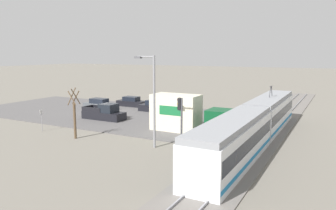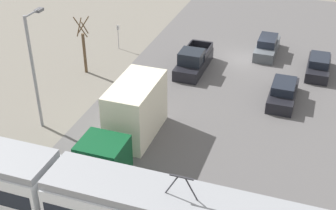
{
  "view_description": "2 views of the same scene",
  "coord_description": "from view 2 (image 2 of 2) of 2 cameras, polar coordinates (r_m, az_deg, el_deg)",
  "views": [
    {
      "loc": [
        34.54,
        28.56,
        8.03
      ],
      "look_at": [
        5.72,
        13.18,
        2.85
      ],
      "focal_mm": 35.0,
      "sensor_mm": 36.0,
      "label": 1
    },
    {
      "loc": [
        -5.75,
        36.96,
        17.66
      ],
      "look_at": [
        2.46,
        13.3,
        2.54
      ],
      "focal_mm": 50.0,
      "sensor_mm": 36.0,
      "label": 2
    }
  ],
  "objects": [
    {
      "name": "ground_plane",
      "position": [
        41.36,
        9.34,
        5.41
      ],
      "size": [
        320.0,
        320.0,
        0.0
      ],
      "primitive_type": "plane",
      "color": "slate"
    },
    {
      "name": "road_surface",
      "position": [
        41.34,
        9.35,
        5.46
      ],
      "size": [
        18.0,
        37.01,
        0.08
      ],
      "color": "#565454",
      "rests_on": "ground"
    },
    {
      "name": "light_rail_tram",
      "position": [
        24.66,
        -13.81,
        -10.28
      ],
      "size": [
        26.68,
        2.83,
        4.49
      ],
      "color": "white",
      "rests_on": "ground"
    },
    {
      "name": "box_truck",
      "position": [
        29.23,
        -4.81,
        -1.86
      ],
      "size": [
        2.59,
        8.45,
        3.73
      ],
      "color": "#0C4723",
      "rests_on": "ground"
    },
    {
      "name": "pickup_truck",
      "position": [
        38.75,
        3.11,
        5.3
      ],
      "size": [
        2.0,
        5.37,
        1.94
      ],
      "color": "black",
      "rests_on": "ground"
    },
    {
      "name": "sedan_car_0",
      "position": [
        40.16,
        17.87,
        4.53
      ],
      "size": [
        1.77,
        4.44,
        1.46
      ],
      "color": "black",
      "rests_on": "ground"
    },
    {
      "name": "sedan_car_1",
      "position": [
        42.55,
        11.98,
        6.97
      ],
      "size": [
        1.72,
        4.66,
        1.57
      ],
      "color": "#4C5156",
      "rests_on": "ground"
    },
    {
      "name": "sedan_car_2",
      "position": [
        35.29,
        13.85,
        1.44
      ],
      "size": [
        1.86,
        4.58,
        1.54
      ],
      "rotation": [
        0.0,
        0.0,
        3.14
      ],
      "color": "black",
      "rests_on": "ground"
    },
    {
      "name": "street_tree",
      "position": [
        38.46,
        -10.2,
        6.9
      ],
      "size": [
        1.14,
        0.95,
        4.83
      ],
      "color": "brown",
      "rests_on": "ground"
    },
    {
      "name": "street_lamp_near_crossing",
      "position": [
        30.95,
        -15.98,
        4.8
      ],
      "size": [
        0.36,
        1.95,
        7.86
      ],
      "color": "gray",
      "rests_on": "ground"
    },
    {
      "name": "no_parking_sign",
      "position": [
        42.75,
        -6.1,
        8.55
      ],
      "size": [
        0.32,
        0.08,
        2.26
      ],
      "color": "gray",
      "rests_on": "ground"
    }
  ]
}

